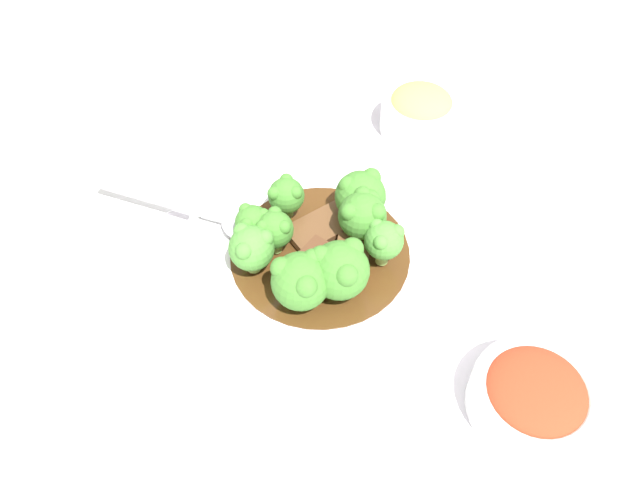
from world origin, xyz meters
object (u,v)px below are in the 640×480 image
Objects in this scene: beef_strip_2 at (352,259)px; beef_strip_1 at (321,227)px; broccoli_floret_0 at (340,269)px; serving_spoon at (238,222)px; broccoli_floret_6 at (364,197)px; broccoli_floret_8 at (251,248)px; broccoli_floret_1 at (274,229)px; broccoli_floret_4 at (362,215)px; broccoli_floret_3 at (301,280)px; main_plate at (320,255)px; side_bowl_kimchi at (531,400)px; broccoli_floret_2 at (384,240)px; side_bowl_appetizer at (420,111)px; beef_strip_0 at (312,261)px; sauce_dish at (88,354)px; broccoli_floret_5 at (253,222)px; broccoli_floret_7 at (286,195)px.

beef_strip_1 is at bearing 76.84° from beef_strip_2.
serving_spoon is at bearing 93.87° from broccoli_floret_0.
broccoli_floret_8 is at bearing 162.87° from broccoli_floret_6.
broccoli_floret_4 reaches higher than broccoli_floret_1.
broccoli_floret_0 is 1.03× the size of broccoli_floret_3.
side_bowl_kimchi is (-0.00, -0.23, 0.01)m from main_plate.
broccoli_floret_2 reaches higher than main_plate.
beef_strip_2 is 0.67× the size of side_bowl_appetizer.
side_bowl_appetizer is at bearing 14.39° from broccoli_floret_3.
broccoli_floret_0 is at bearing -95.90° from beef_strip_0.
broccoli_floret_6 reaches higher than side_bowl_appetizer.
broccoli_floret_1 is at bearing 157.52° from broccoli_floret_6.
beef_strip_0 is 0.72× the size of sauce_dish.
broccoli_floret_5 is 0.29m from side_bowl_kimchi.
broccoli_floret_2 is (0.02, -0.02, 0.03)m from beef_strip_2.
beef_strip_2 is 0.59× the size of side_bowl_kimchi.
broccoli_floret_7 is at bearing 108.38° from broccoli_floret_4.
beef_strip_0 is 0.06m from broccoli_floret_8.
beef_strip_1 is at bearing 97.73° from broccoli_floret_2.
side_bowl_kimchi is (-0.03, -0.18, -0.03)m from broccoli_floret_2.
broccoli_floret_8 is (-0.03, 0.08, -0.00)m from broccoli_floret_0.
broccoli_floret_1 is 0.68× the size of sauce_dish.
broccoli_floret_7 is 0.29m from side_bowl_kimchi.
broccoli_floret_2 is at bearing -43.42° from beef_strip_0.
broccoli_floret_3 is (-0.03, 0.02, -0.00)m from broccoli_floret_0.
beef_strip_2 is 0.04m from broccoli_floret_2.
broccoli_floret_0 reaches higher than sauce_dish.
broccoli_floret_6 is (0.06, -0.00, 0.04)m from main_plate.
broccoli_floret_7 is at bearing 86.76° from side_bowl_kimchi.
side_bowl_appetizer is (0.26, -0.01, -0.02)m from broccoli_floret_5.
serving_spoon is at bearing 95.14° from side_bowl_kimchi.
side_bowl_kimchi is at bearing -95.43° from beef_strip_1.
side_bowl_appetizer is (0.21, 0.03, 0.00)m from beef_strip_1.
broccoli_floret_4 reaches higher than broccoli_floret_5.
broccoli_floret_5 is at bearing 144.98° from beef_strip_1.
broccoli_floret_2 is (0.05, -0.01, -0.00)m from broccoli_floret_0.
broccoli_floret_3 is 0.09m from broccoli_floret_4.
broccoli_floret_5 reaches higher than side_bowl_kimchi.
broccoli_floret_6 is (0.09, -0.06, 0.00)m from broccoli_floret_5.
beef_strip_2 is (0.03, -0.03, -0.00)m from beef_strip_0.
main_plate is 5.13× the size of broccoli_floret_3.
side_bowl_appetizer is at bearing -1.65° from broccoli_floret_5.
broccoli_floret_3 is at bearing -114.72° from broccoli_floret_1.
beef_strip_1 is at bearing -19.01° from broccoli_floret_1.
side_bowl_appetizer is (0.23, 0.28, 0.00)m from side_bowl_kimchi.
beef_strip_0 is 1.10× the size of broccoli_floret_5.
broccoli_floret_3 is (-0.03, -0.06, 0.00)m from broccoli_floret_1.
sauce_dish is at bearing 158.18° from broccoli_floret_4.
serving_spoon is at bearing 111.73° from main_plate.
broccoli_floret_2 is 0.97× the size of broccoli_floret_8.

